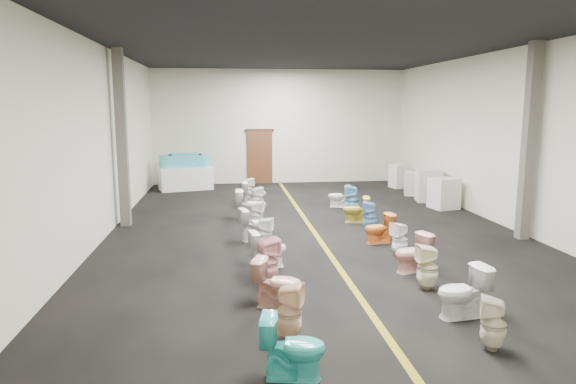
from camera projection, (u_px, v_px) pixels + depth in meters
name	position (u px, v px, depth m)	size (l,w,h in m)	color
floor	(312.00, 229.00, 12.98)	(16.00, 16.00, 0.00)	black
ceiling	(313.00, 45.00, 12.23)	(16.00, 16.00, 0.00)	black
wall_back	(279.00, 127.00, 20.43)	(10.00, 10.00, 0.00)	beige
wall_front	(455.00, 196.00, 4.77)	(10.00, 10.00, 0.00)	beige
wall_left	(102.00, 142.00, 12.02)	(16.00, 16.00, 0.00)	beige
wall_right	(504.00, 138.00, 13.19)	(16.00, 16.00, 0.00)	beige
aisle_stripe	(312.00, 229.00, 12.97)	(0.12, 15.60, 0.01)	olive
back_door	(260.00, 157.00, 20.48)	(1.00, 0.10, 2.10)	#562D19
door_frame	(260.00, 130.00, 20.31)	(1.15, 0.08, 0.10)	#331C11
column_left	(122.00, 139.00, 13.02)	(0.25, 0.25, 4.50)	#59544C
column_right	(529.00, 143.00, 11.69)	(0.25, 0.25, 4.50)	#59544C
display_table	(186.00, 178.00, 19.03)	(1.89, 0.94, 0.84)	white
bathtub	(185.00, 161.00, 18.92)	(1.85, 0.82, 0.55)	#46B6CB
appliance_crate_a	(444.00, 193.00, 15.51)	(0.72, 0.72, 0.92)	beige
appliance_crate_b	(429.00, 185.00, 16.68)	(0.76, 0.76, 1.05)	beige
appliance_crate_c	(415.00, 183.00, 17.88)	(0.71, 0.71, 0.81)	silver
appliance_crate_d	(400.00, 176.00, 19.46)	(0.62, 0.62, 0.89)	silver
toilet_left_0	(293.00, 347.00, 5.82)	(0.42, 0.74, 0.75)	#2FAFA7
toilet_left_1	(289.00, 312.00, 6.78)	(0.35, 0.36, 0.78)	beige
toilet_left_2	(278.00, 283.00, 7.88)	(0.43, 0.75, 0.77)	tan
toilet_left_3	(267.00, 262.00, 8.80)	(0.39, 0.39, 0.86)	pink
toilet_left_4	(268.00, 249.00, 9.85)	(0.41, 0.71, 0.73)	white
toilet_left_5	(265.00, 234.00, 10.94)	(0.33, 0.34, 0.74)	white
toilet_left_6	(256.00, 224.00, 11.84)	(0.43, 0.75, 0.76)	white
toilet_left_7	(257.00, 215.00, 12.87)	(0.32, 0.33, 0.72)	white
toilet_left_8	(251.00, 205.00, 13.94)	(0.47, 0.82, 0.84)	white
toilet_left_9	(257.00, 200.00, 14.94)	(0.34, 0.35, 0.75)	silver
toilet_left_10	(254.00, 194.00, 15.95)	(0.42, 0.75, 0.76)	white
toilet_left_11	(248.00, 189.00, 16.97)	(0.32, 0.33, 0.72)	white
toilet_right_0	(493.00, 324.00, 6.49)	(0.32, 0.33, 0.71)	beige
toilet_right_1	(463.00, 292.00, 7.50)	(0.44, 0.77, 0.78)	silver
toilet_right_2	(428.00, 267.00, 8.63)	(0.36, 0.36, 0.79)	beige
toilet_right_3	(413.00, 253.00, 9.58)	(0.41, 0.71, 0.73)	#E7A29D
toilet_right_4	(400.00, 239.00, 10.55)	(0.33, 0.33, 0.72)	white
toilet_right_5	(379.00, 228.00, 11.58)	(0.38, 0.67, 0.68)	orange
toilet_right_6	(370.00, 217.00, 12.63)	(0.34, 0.35, 0.76)	#639BCC
toilet_right_7	(356.00, 209.00, 13.65)	(0.39, 0.69, 0.71)	gold
toilet_right_8	(352.00, 200.00, 14.57)	(0.39, 0.40, 0.86)	#63ADCF
toilet_right_9	(339.00, 196.00, 15.71)	(0.38, 0.67, 0.68)	white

